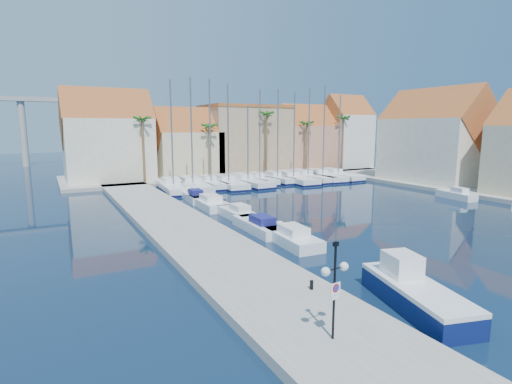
% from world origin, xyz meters
% --- Properties ---
extents(ground, '(260.00, 260.00, 0.00)m').
position_xyz_m(ground, '(0.00, 0.00, 0.00)').
color(ground, black).
rests_on(ground, ground).
extents(quay_west, '(6.00, 77.00, 0.50)m').
position_xyz_m(quay_west, '(-9.00, 13.50, 0.25)').
color(quay_west, gray).
rests_on(quay_west, ground).
extents(shore_north, '(54.00, 16.00, 0.50)m').
position_xyz_m(shore_north, '(10.00, 48.00, 0.25)').
color(shore_north, gray).
rests_on(shore_north, ground).
extents(shore_east, '(12.00, 60.00, 0.50)m').
position_xyz_m(shore_east, '(32.00, 15.00, 0.25)').
color(shore_east, gray).
rests_on(shore_east, ground).
extents(lamp_post, '(1.29, 0.45, 3.81)m').
position_xyz_m(lamp_post, '(-9.33, -4.49, 3.00)').
color(lamp_post, black).
rests_on(lamp_post, quay_west).
extents(bollard, '(0.18, 0.18, 0.45)m').
position_xyz_m(bollard, '(-7.31, -0.32, 0.72)').
color(bollard, black).
rests_on(bollard, quay_west).
extents(fishing_boat, '(3.78, 6.84, 2.27)m').
position_xyz_m(fishing_boat, '(-3.58, -3.31, 0.76)').
color(fishing_boat, '#0D194F').
rests_on(fishing_boat, ground).
extents(motorboat_west_0, '(2.50, 6.72, 1.40)m').
position_xyz_m(motorboat_west_0, '(-3.05, 8.33, 0.51)').
color(motorboat_west_0, white).
rests_on(motorboat_west_0, ground).
extents(motorboat_west_1, '(2.13, 6.25, 1.40)m').
position_xyz_m(motorboat_west_1, '(-3.49, 12.15, 0.51)').
color(motorboat_west_1, white).
rests_on(motorboat_west_1, ground).
extents(motorboat_west_2, '(1.89, 5.77, 1.40)m').
position_xyz_m(motorboat_west_2, '(-3.07, 17.14, 0.51)').
color(motorboat_west_2, white).
rests_on(motorboat_west_2, ground).
extents(motorboat_west_3, '(2.59, 7.47, 1.40)m').
position_xyz_m(motorboat_west_3, '(-3.48, 23.38, 0.51)').
color(motorboat_west_3, white).
rests_on(motorboat_west_3, ground).
extents(motorboat_west_4, '(2.21, 5.72, 1.40)m').
position_xyz_m(motorboat_west_4, '(-3.64, 27.41, 0.51)').
color(motorboat_west_4, white).
rests_on(motorboat_west_4, ground).
extents(motorboat_west_5, '(2.17, 5.76, 1.40)m').
position_xyz_m(motorboat_west_5, '(-3.02, 32.06, 0.51)').
color(motorboat_west_5, white).
rests_on(motorboat_west_5, ground).
extents(motorboat_west_6, '(2.02, 5.25, 1.40)m').
position_xyz_m(motorboat_west_6, '(-3.59, 38.32, 0.51)').
color(motorboat_west_6, white).
rests_on(motorboat_west_6, ground).
extents(motorboat_east_1, '(2.23, 5.01, 1.40)m').
position_xyz_m(motorboat_east_1, '(23.99, 14.23, 0.51)').
color(motorboat_east_1, white).
rests_on(motorboat_east_1, ground).
extents(sailboat_0, '(3.92, 11.41, 14.22)m').
position_xyz_m(sailboat_0, '(-3.80, 35.69, 0.59)').
color(sailboat_0, white).
rests_on(sailboat_0, ground).
extents(sailboat_1, '(3.93, 11.82, 14.69)m').
position_xyz_m(sailboat_1, '(-1.11, 35.86, 0.59)').
color(sailboat_1, white).
rests_on(sailboat_1, ground).
extents(sailboat_2, '(2.42, 8.89, 14.62)m').
position_xyz_m(sailboat_2, '(1.66, 36.22, 0.64)').
color(sailboat_2, white).
rests_on(sailboat_2, ground).
extents(sailboat_3, '(3.73, 10.97, 14.06)m').
position_xyz_m(sailboat_3, '(3.99, 35.47, 0.59)').
color(sailboat_3, white).
rests_on(sailboat_3, ground).
extents(sailboat_4, '(3.70, 11.45, 11.29)m').
position_xyz_m(sailboat_4, '(7.04, 35.76, 0.56)').
color(sailboat_4, white).
rests_on(sailboat_4, ground).
extents(sailboat_5, '(2.49, 8.84, 13.57)m').
position_xyz_m(sailboat_5, '(9.38, 36.33, 0.62)').
color(sailboat_5, white).
rests_on(sailboat_5, ground).
extents(sailboat_6, '(2.44, 8.44, 13.79)m').
position_xyz_m(sailboat_6, '(12.38, 36.23, 0.64)').
color(sailboat_6, white).
rests_on(sailboat_6, ground).
extents(sailboat_7, '(3.63, 11.90, 13.36)m').
position_xyz_m(sailboat_7, '(14.68, 35.46, 0.57)').
color(sailboat_7, white).
rests_on(sailboat_7, ground).
extents(sailboat_8, '(4.00, 11.83, 14.20)m').
position_xyz_m(sailboat_8, '(17.68, 36.06, 0.58)').
color(sailboat_8, white).
rests_on(sailboat_8, ground).
extents(sailboat_9, '(3.74, 11.32, 14.65)m').
position_xyz_m(sailboat_9, '(20.24, 35.49, 0.59)').
color(sailboat_9, white).
rests_on(sailboat_9, ground).
extents(sailboat_10, '(2.99, 10.87, 13.23)m').
position_xyz_m(sailboat_10, '(23.15, 35.36, 0.58)').
color(sailboat_10, white).
rests_on(sailboat_10, ground).
extents(building_0, '(12.30, 9.00, 13.50)m').
position_xyz_m(building_0, '(-10.00, 47.00, 6.52)').
color(building_0, beige).
rests_on(building_0, shore_north).
extents(building_1, '(10.30, 8.00, 11.00)m').
position_xyz_m(building_1, '(2.00, 47.00, 5.30)').
color(building_1, '#C4B38A').
rests_on(building_1, shore_north).
extents(building_2, '(14.20, 10.20, 11.50)m').
position_xyz_m(building_2, '(13.00, 48.00, 6.26)').
color(building_2, '#9A815F').
rests_on(building_2, shore_north).
extents(building_3, '(10.30, 8.00, 12.00)m').
position_xyz_m(building_3, '(25.00, 47.00, 5.86)').
color(building_3, tan).
rests_on(building_3, shore_north).
extents(building_4, '(8.30, 8.00, 14.00)m').
position_xyz_m(building_4, '(34.00, 46.00, 6.97)').
color(building_4, white).
rests_on(building_4, shore_north).
extents(building_6, '(9.00, 14.30, 13.50)m').
position_xyz_m(building_6, '(32.00, 24.00, 6.52)').
color(building_6, beige).
rests_on(building_6, shore_east).
extents(palm_0, '(2.60, 2.60, 10.15)m').
position_xyz_m(palm_0, '(-6.00, 42.00, 9.08)').
color(palm_0, brown).
rests_on(palm_0, shore_north).
extents(palm_1, '(2.60, 2.60, 9.15)m').
position_xyz_m(palm_1, '(4.00, 42.00, 8.14)').
color(palm_1, brown).
rests_on(palm_1, shore_north).
extents(palm_2, '(2.60, 2.60, 11.15)m').
position_xyz_m(palm_2, '(14.00, 42.00, 10.02)').
color(palm_2, brown).
rests_on(palm_2, shore_north).
extents(palm_3, '(2.60, 2.60, 9.65)m').
position_xyz_m(palm_3, '(22.00, 42.00, 8.61)').
color(palm_3, brown).
rests_on(palm_3, shore_north).
extents(palm_4, '(2.60, 2.60, 10.65)m').
position_xyz_m(palm_4, '(30.00, 42.00, 9.55)').
color(palm_4, brown).
rests_on(palm_4, shore_north).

